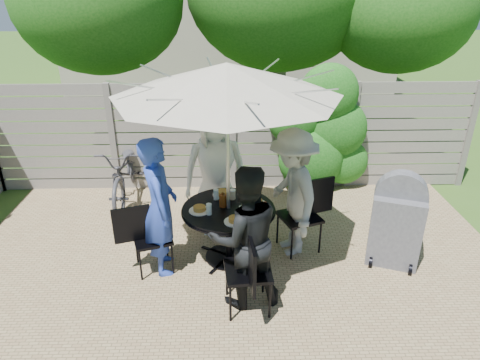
{
  "coord_description": "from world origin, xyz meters",
  "views": [
    {
      "loc": [
        -0.08,
        -3.79,
        3.28
      ],
      "look_at": [
        0.06,
        1.06,
        1.04
      ],
      "focal_mm": 32.0,
      "sensor_mm": 36.0,
      "label": 1
    }
  ],
  "objects_px": {
    "person_back": "(216,170)",
    "chair_right": "(300,229)",
    "umbrella": "(227,80)",
    "person_front": "(245,238)",
    "plate_left": "(200,209)",
    "plate_front": "(235,220)",
    "chair_back": "(215,207)",
    "chair_front": "(248,286)",
    "glass_left": "(209,209)",
    "person_right": "(292,194)",
    "plate_back": "(223,193)",
    "bicycle": "(127,172)",
    "glass_back": "(216,194)",
    "patio_table": "(229,224)",
    "chair_left": "(153,251)",
    "glass_front": "(242,212)",
    "plate_right": "(256,203)",
    "person_left": "(160,207)",
    "syrup_jug": "(223,201)",
    "coffee_cup": "(232,195)",
    "bbq_grill": "(396,222)",
    "glass_right": "(247,197)"
  },
  "relations": [
    {
      "from": "person_back",
      "to": "chair_right",
      "type": "height_order",
      "value": "person_back"
    },
    {
      "from": "umbrella",
      "to": "person_front",
      "type": "xyz_separation_m",
      "value": [
        0.17,
        -0.81,
        -1.5
      ]
    },
    {
      "from": "plate_left",
      "to": "plate_front",
      "type": "bearing_deg",
      "value": -32.9
    },
    {
      "from": "chair_back",
      "to": "chair_front",
      "type": "relative_size",
      "value": 0.84
    },
    {
      "from": "umbrella",
      "to": "glass_left",
      "type": "distance_m",
      "value": 1.53
    },
    {
      "from": "person_right",
      "to": "chair_front",
      "type": "bearing_deg",
      "value": -40.71
    },
    {
      "from": "plate_back",
      "to": "bicycle",
      "type": "bearing_deg",
      "value": 138.34
    },
    {
      "from": "chair_front",
      "to": "person_right",
      "type": "xyz_separation_m",
      "value": [
        0.61,
        1.12,
        0.55
      ]
    },
    {
      "from": "plate_front",
      "to": "glass_back",
      "type": "xyz_separation_m",
      "value": [
        -0.23,
        0.58,
        0.05
      ]
    },
    {
      "from": "patio_table",
      "to": "plate_left",
      "type": "xyz_separation_m",
      "value": [
        -0.35,
        -0.08,
        0.25
      ]
    },
    {
      "from": "person_right",
      "to": "plate_back",
      "type": "relative_size",
      "value": 6.55
    },
    {
      "from": "patio_table",
      "to": "chair_left",
      "type": "xyz_separation_m",
      "value": [
        -0.94,
        -0.2,
        -0.25
      ]
    },
    {
      "from": "plate_front",
      "to": "glass_front",
      "type": "height_order",
      "value": "glass_front"
    },
    {
      "from": "chair_front",
      "to": "plate_right",
      "type": "height_order",
      "value": "chair_front"
    },
    {
      "from": "plate_right",
      "to": "bicycle",
      "type": "distance_m",
      "value": 2.61
    },
    {
      "from": "person_right",
      "to": "person_left",
      "type": "bearing_deg",
      "value": -90.0
    },
    {
      "from": "plate_left",
      "to": "syrup_jug",
      "type": "xyz_separation_m",
      "value": [
        0.28,
        0.11,
        0.06
      ]
    },
    {
      "from": "plate_left",
      "to": "plate_front",
      "type": "height_order",
      "value": "same"
    },
    {
      "from": "chair_back",
      "to": "coffee_cup",
      "type": "distance_m",
      "value": 0.94
    },
    {
      "from": "glass_front",
      "to": "bbq_grill",
      "type": "xyz_separation_m",
      "value": [
        1.93,
        0.13,
        -0.25
      ]
    },
    {
      "from": "person_left",
      "to": "person_right",
      "type": "distance_m",
      "value": 1.66
    },
    {
      "from": "patio_table",
      "to": "plate_right",
      "type": "xyz_separation_m",
      "value": [
        0.35,
        0.08,
        0.25
      ]
    },
    {
      "from": "plate_back",
      "to": "glass_back",
      "type": "distance_m",
      "value": 0.15
    },
    {
      "from": "plate_right",
      "to": "glass_left",
      "type": "xyz_separation_m",
      "value": [
        -0.58,
        -0.23,
        0.05
      ]
    },
    {
      "from": "person_right",
      "to": "plate_right",
      "type": "height_order",
      "value": "person_right"
    },
    {
      "from": "plate_left",
      "to": "glass_back",
      "type": "distance_m",
      "value": 0.37
    },
    {
      "from": "bicycle",
      "to": "umbrella",
      "type": "bearing_deg",
      "value": -47.37
    },
    {
      "from": "plate_back",
      "to": "glass_left",
      "type": "relative_size",
      "value": 1.86
    },
    {
      "from": "coffee_cup",
      "to": "umbrella",
      "type": "bearing_deg",
      "value": -102.34
    },
    {
      "from": "bicycle",
      "to": "person_front",
      "type": "bearing_deg",
      "value": -55.24
    },
    {
      "from": "chair_back",
      "to": "glass_right",
      "type": "xyz_separation_m",
      "value": [
        0.43,
        -0.79,
        0.57
      ]
    },
    {
      "from": "chair_left",
      "to": "person_back",
      "type": "bearing_deg",
      "value": 34.94
    },
    {
      "from": "umbrella",
      "to": "glass_right",
      "type": "xyz_separation_m",
      "value": [
        0.23,
        0.16,
        -1.5
      ]
    },
    {
      "from": "chair_left",
      "to": "plate_back",
      "type": "relative_size",
      "value": 3.55
    },
    {
      "from": "plate_front",
      "to": "glass_left",
      "type": "relative_size",
      "value": 1.86
    },
    {
      "from": "plate_front",
      "to": "glass_right",
      "type": "height_order",
      "value": "glass_right"
    },
    {
      "from": "chair_front",
      "to": "bbq_grill",
      "type": "height_order",
      "value": "bbq_grill"
    },
    {
      "from": "person_back",
      "to": "syrup_jug",
      "type": "height_order",
      "value": "person_back"
    },
    {
      "from": "chair_right",
      "to": "person_right",
      "type": "xyz_separation_m",
      "value": [
        -0.13,
        -0.03,
        0.55
      ]
    },
    {
      "from": "plate_left",
      "to": "glass_front",
      "type": "bearing_deg",
      "value": -17.08
    },
    {
      "from": "chair_left",
      "to": "glass_right",
      "type": "bearing_deg",
      "value": -0.83
    },
    {
      "from": "plate_back",
      "to": "coffee_cup",
      "type": "xyz_separation_m",
      "value": [
        0.13,
        -0.12,
        0.04
      ]
    },
    {
      "from": "person_back",
      "to": "glass_front",
      "type": "relative_size",
      "value": 13.13
    },
    {
      "from": "chair_front",
      "to": "chair_right",
      "type": "height_order",
      "value": "chair_front"
    },
    {
      "from": "plate_left",
      "to": "bbq_grill",
      "type": "height_order",
      "value": "bbq_grill"
    },
    {
      "from": "chair_back",
      "to": "person_left",
      "type": "bearing_deg",
      "value": -36.91
    },
    {
      "from": "chair_right",
      "to": "plate_right",
      "type": "relative_size",
      "value": 3.85
    },
    {
      "from": "plate_back",
      "to": "umbrella",
      "type": "bearing_deg",
      "value": -77.9
    },
    {
      "from": "plate_right",
      "to": "coffee_cup",
      "type": "relative_size",
      "value": 2.17
    },
    {
      "from": "person_back",
      "to": "glass_back",
      "type": "relative_size",
      "value": 13.13
    }
  ]
}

